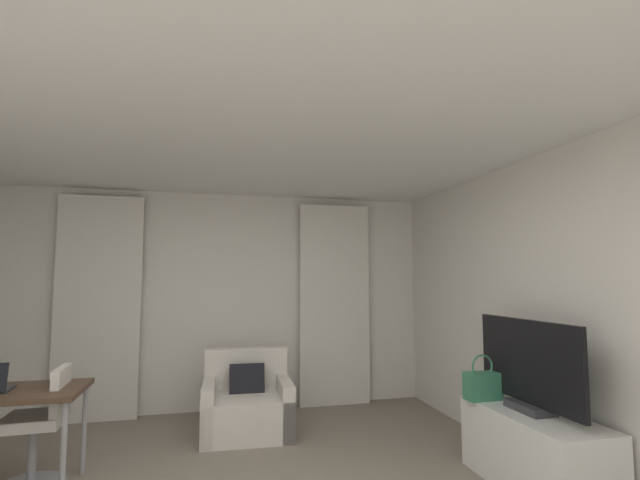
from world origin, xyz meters
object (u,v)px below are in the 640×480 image
tv_console (535,452)px  handbag_primary (483,385)px  armchair (247,406)px  tv_flatscreen (528,367)px  desk_chair (39,434)px

tv_console → handbag_primary: handbag_primary is taller
armchair → tv_console: 2.65m
armchair → tv_flatscreen: tv_flatscreen is taller
armchair → desk_chair: desk_chair is taller
handbag_primary → tv_flatscreen: bearing=-68.5°
armchair → handbag_primary: size_ratio=2.46×
tv_flatscreen → handbag_primary: bearing=111.5°
desk_chair → tv_flatscreen: (3.59, -0.87, 0.49)m
tv_flatscreen → tv_console: bearing=-90.0°
desk_chair → handbag_primary: 3.49m
desk_chair → tv_flatscreen: bearing=-13.7°
desk_chair → handbag_primary: bearing=-8.3°
desk_chair → handbag_primary: (3.44, -0.50, 0.29)m
armchair → desk_chair: bearing=-152.2°
desk_chair → tv_console: bearing=-14.3°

